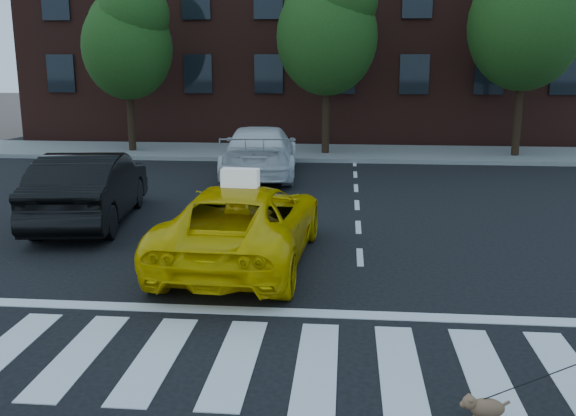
{
  "coord_description": "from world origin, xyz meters",
  "views": [
    {
      "loc": [
        1.31,
        -7.17,
        3.64
      ],
      "look_at": [
        0.31,
        3.65,
        1.1
      ],
      "focal_mm": 40.0,
      "sensor_mm": 36.0,
      "label": 1
    }
  ],
  "objects": [
    {
      "name": "ground",
      "position": [
        0.0,
        0.0,
        0.0
      ],
      "size": [
        120.0,
        120.0,
        0.0
      ],
      "primitive_type": "plane",
      "color": "black",
      "rests_on": "ground"
    },
    {
      "name": "black_sedan",
      "position": [
        -4.44,
        6.51,
        0.81
      ],
      "size": [
        2.33,
        5.08,
        1.61
      ],
      "primitive_type": "imported",
      "rotation": [
        0.0,
        0.0,
        3.27
      ],
      "color": "black",
      "rests_on": "ground"
    },
    {
      "name": "crosswalk",
      "position": [
        0.0,
        0.0,
        0.01
      ],
      "size": [
        13.0,
        2.4,
        0.01
      ],
      "primitive_type": "cube",
      "color": "silver",
      "rests_on": "ground"
    },
    {
      "name": "stop_line",
      "position": [
        0.0,
        1.6,
        0.01
      ],
      "size": [
        12.0,
        0.3,
        0.01
      ],
      "primitive_type": "cube",
      "color": "silver",
      "rests_on": "ground"
    },
    {
      "name": "tree_mid",
      "position": [
        0.53,
        17.0,
        4.85
      ],
      "size": [
        3.69,
        3.69,
        7.1
      ],
      "color": "black",
      "rests_on": "ground"
    },
    {
      "name": "sidewalk_far",
      "position": [
        0.0,
        17.5,
        0.07
      ],
      "size": [
        30.0,
        4.0,
        0.15
      ],
      "primitive_type": "cube",
      "color": "slate",
      "rests_on": "ground"
    },
    {
      "name": "tree_right",
      "position": [
        7.53,
        17.0,
        5.26
      ],
      "size": [
        4.0,
        4.0,
        7.7
      ],
      "color": "black",
      "rests_on": "ground"
    },
    {
      "name": "dog",
      "position": [
        2.75,
        -1.1,
        0.17
      ],
      "size": [
        0.51,
        0.19,
        0.29
      ],
      "rotation": [
        0.0,
        0.0,
        0.0
      ],
      "color": "brown",
      "rests_on": "ground"
    },
    {
      "name": "building",
      "position": [
        0.0,
        25.0,
        6.0
      ],
      "size": [
        26.0,
        10.0,
        12.0
      ],
      "primitive_type": "cube",
      "color": "#431E18",
      "rests_on": "ground"
    },
    {
      "name": "taxi_sign",
      "position": [
        -0.55,
        3.8,
        1.59
      ],
      "size": [
        0.66,
        0.32,
        0.32
      ],
      "primitive_type": "cube",
      "rotation": [
        0.0,
        0.0,
        3.09
      ],
      "color": "white",
      "rests_on": "taxi"
    },
    {
      "name": "tree_left",
      "position": [
        -6.97,
        17.0,
        4.44
      ],
      "size": [
        3.39,
        3.38,
        6.5
      ],
      "color": "black",
      "rests_on": "ground"
    },
    {
      "name": "white_suv",
      "position": [
        -1.4,
        12.62,
        0.8
      ],
      "size": [
        2.64,
        5.65,
        1.6
      ],
      "primitive_type": "imported",
      "rotation": [
        0.0,
        0.0,
        3.22
      ],
      "color": "silver",
      "rests_on": "ground"
    },
    {
      "name": "taxi",
      "position": [
        -0.55,
        4.0,
        0.72
      ],
      "size": [
        2.66,
        5.28,
        1.43
      ],
      "primitive_type": "imported",
      "rotation": [
        0.0,
        0.0,
        3.09
      ],
      "color": "#E4BC04",
      "rests_on": "ground"
    }
  ]
}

